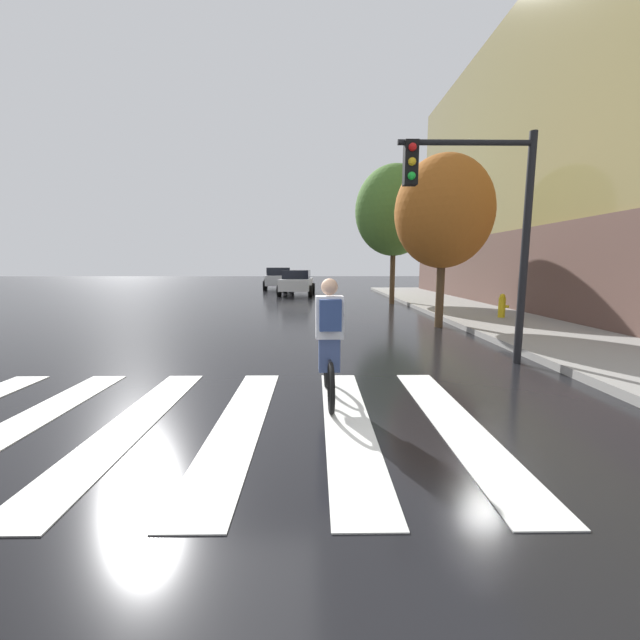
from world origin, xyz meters
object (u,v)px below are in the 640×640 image
object	(u,v)px
street_tree_near	(443,212)
street_tree_mid	(394,211)
sedan_mid	(297,282)
cyclist	(329,342)
traffic_light_near	(483,209)
fire_hydrant	(502,306)
sedan_far	(278,278)

from	to	relation	value
street_tree_near	street_tree_mid	xyz separation A→B (m)	(-0.02, 7.06, 1.00)
sedan_mid	cyclist	xyz separation A→B (m)	(1.32, -19.26, 0.05)
traffic_light_near	fire_hydrant	xyz separation A→B (m)	(3.11, 5.36, -2.33)
sedan_far	fire_hydrant	distance (m)	19.59
sedan_mid	street_tree_mid	world-z (taller)	street_tree_mid
street_tree_near	street_tree_mid	size ratio (longest dim) A/B	0.77
cyclist	traffic_light_near	distance (m)	4.04
sedan_mid	street_tree_near	xyz separation A→B (m)	(4.87, -12.89, 2.58)
street_tree_near	cyclist	bearing A→B (deg)	-119.13
fire_hydrant	sedan_mid	bearing A→B (deg)	121.57
street_tree_mid	fire_hydrant	bearing A→B (deg)	-68.03
traffic_light_near	street_tree_mid	size ratio (longest dim) A/B	0.65
cyclist	street_tree_near	size ratio (longest dim) A/B	0.34
street_tree_near	street_tree_mid	distance (m)	7.13
street_tree_mid	sedan_mid	bearing A→B (deg)	129.76
traffic_light_near	fire_hydrant	size ratio (longest dim) A/B	5.38
traffic_light_near	street_tree_near	xyz separation A→B (m)	(0.71, 4.31, 0.51)
street_tree_near	traffic_light_near	bearing A→B (deg)	-99.28
sedan_far	street_tree_near	size ratio (longest dim) A/B	0.99
cyclist	street_tree_near	world-z (taller)	street_tree_near
fire_hydrant	street_tree_near	xyz separation A→B (m)	(-2.41, -1.04, 2.84)
fire_hydrant	street_tree_mid	world-z (taller)	street_tree_mid
cyclist	traffic_light_near	xyz separation A→B (m)	(2.84, 2.05, 2.02)
cyclist	fire_hydrant	distance (m)	9.51
traffic_light_near	street_tree_mid	bearing A→B (deg)	86.55
sedan_far	street_tree_mid	xyz separation A→B (m)	(6.55, -11.39, 3.51)
sedan_mid	street_tree_near	bearing A→B (deg)	-69.30
sedan_far	street_tree_near	world-z (taller)	street_tree_near
sedan_far	traffic_light_near	xyz separation A→B (m)	(5.87, -22.76, 2.00)
fire_hydrant	street_tree_near	bearing A→B (deg)	-156.58
sedan_far	street_tree_mid	distance (m)	13.60
sedan_far	cyclist	world-z (taller)	cyclist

